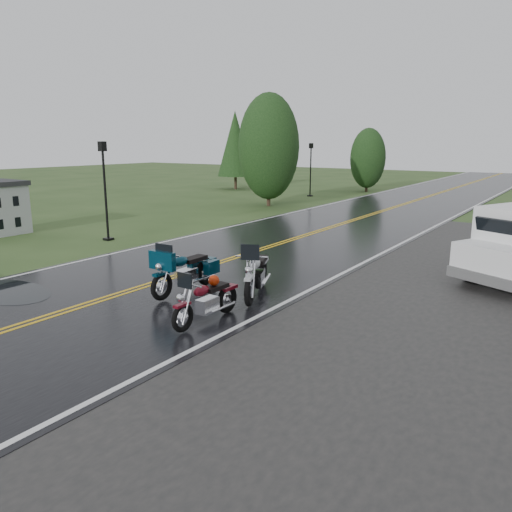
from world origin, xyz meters
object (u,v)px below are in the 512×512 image
at_px(motorcycle_teal, 161,275).
at_px(van_white, 475,244).
at_px(motorcycle_silver, 249,279).
at_px(lamp_post_far_left, 311,170).
at_px(motorcycle_red, 182,307).
at_px(lamp_post_near_left, 105,191).

bearing_deg(motorcycle_teal, van_white, 45.60).
relative_size(motorcycle_silver, lamp_post_far_left, 0.64).
bearing_deg(van_white, motorcycle_red, -94.01).
xyz_separation_m(motorcycle_silver, lamp_post_far_left, (-10.36, 22.42, 1.15)).
relative_size(motorcycle_red, lamp_post_far_left, 0.54).
relative_size(motorcycle_red, van_white, 0.37).
distance_m(motorcycle_teal, motorcycle_silver, 2.13).
bearing_deg(lamp_post_far_left, motorcycle_red, -67.42).
distance_m(motorcycle_red, lamp_post_near_left, 10.84).
bearing_deg(motorcycle_red, motorcycle_teal, 145.36).
relative_size(van_white, lamp_post_near_left, 1.42).
distance_m(van_white, lamp_post_near_left, 13.20).
xyz_separation_m(motorcycle_red, lamp_post_far_left, (-10.18, 24.48, 1.27)).
distance_m(motorcycle_red, van_white, 8.33).
xyz_separation_m(motorcycle_red, motorcycle_silver, (0.18, 2.06, 0.12)).
bearing_deg(lamp_post_far_left, motorcycle_silver, -65.20).
relative_size(motorcycle_silver, van_white, 0.44).
xyz_separation_m(motorcycle_red, lamp_post_near_left, (-9.11, 5.73, 1.32)).
bearing_deg(lamp_post_far_left, lamp_post_near_left, -86.74).
bearing_deg(motorcycle_silver, van_white, 30.55).
xyz_separation_m(motorcycle_teal, lamp_post_near_left, (-7.32, 4.48, 1.23)).
height_order(van_white, lamp_post_near_left, lamp_post_near_left).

